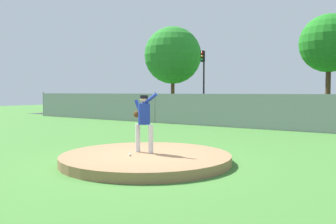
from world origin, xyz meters
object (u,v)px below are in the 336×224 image
at_px(pitcher_youth, 144,117).
at_px(baseball, 130,155).
at_px(traffic_cone_orange, 315,119).
at_px(parked_car_red, 187,107).
at_px(traffic_light_near, 203,71).
at_px(parked_car_white, 148,106).
at_px(parked_car_charcoal, 238,108).

bearing_deg(pitcher_youth, baseball, -85.74).
bearing_deg(baseball, traffic_cone_orange, 86.55).
distance_m(pitcher_youth, parked_car_red, 16.18).
bearing_deg(traffic_light_near, baseball, -65.46).
distance_m(baseball, parked_car_white, 19.12).
relative_size(parked_car_charcoal, parked_car_red, 0.98).
distance_m(parked_car_white, parked_car_charcoal, 7.58).
bearing_deg(traffic_light_near, pitcher_youth, -64.86).
bearing_deg(parked_car_charcoal, traffic_cone_orange, -0.01).
height_order(parked_car_red, traffic_light_near, traffic_light_near).
bearing_deg(traffic_light_near, parked_car_white, -127.02).
xyz_separation_m(parked_car_red, traffic_cone_orange, (8.60, 0.52, -0.51)).
height_order(baseball, parked_car_white, parked_car_white).
distance_m(baseball, traffic_light_near, 21.15).
distance_m(traffic_cone_orange, traffic_light_near, 10.78).
height_order(parked_car_red, traffic_cone_orange, parked_car_red).
bearing_deg(parked_car_red, baseball, -62.70).
distance_m(parked_car_charcoal, traffic_light_near, 6.58).
height_order(baseball, traffic_cone_orange, traffic_cone_orange).
relative_size(pitcher_youth, traffic_cone_orange, 2.91).
height_order(pitcher_youth, parked_car_red, pitcher_youth).
relative_size(traffic_cone_orange, traffic_light_near, 0.11).
relative_size(parked_car_red, traffic_light_near, 0.82).
xyz_separation_m(parked_car_white, traffic_light_near, (2.84, 3.76, 2.76)).
relative_size(parked_car_charcoal, traffic_light_near, 0.81).
bearing_deg(traffic_light_near, traffic_cone_orange, -20.65).
bearing_deg(pitcher_youth, traffic_cone_orange, 86.23).
bearing_deg(parked_car_red, parked_car_charcoal, 7.91).
bearing_deg(traffic_cone_orange, parked_car_red, -176.55).
distance_m(baseball, traffic_cone_orange, 15.42).
height_order(parked_car_charcoal, traffic_light_near, traffic_light_near).
xyz_separation_m(baseball, parked_car_white, (-11.52, 15.25, 0.51)).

